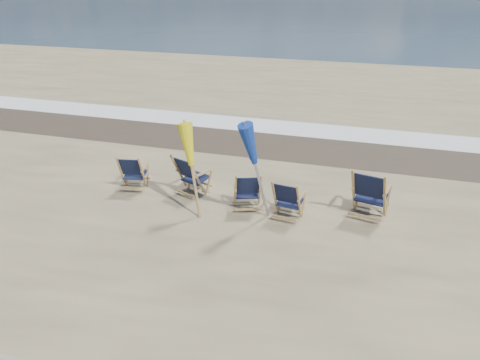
{
  "coord_description": "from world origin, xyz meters",
  "views": [
    {
      "loc": [
        2.34,
        -5.76,
        4.73
      ],
      "look_at": [
        0.0,
        2.2,
        0.9
      ],
      "focal_mm": 35.0,
      "sensor_mm": 36.0,
      "label": 1
    }
  ],
  "objects_px": {
    "beach_chair_1": "(197,179)",
    "umbrella_blue": "(259,144)",
    "beach_chair_4": "(384,198)",
    "umbrella_yellow": "(192,150)",
    "beach_chair_0": "(142,173)",
    "beach_chair_2": "(260,191)",
    "beach_chair_3": "(299,203)"
  },
  "relations": [
    {
      "from": "beach_chair_1",
      "to": "umbrella_yellow",
      "type": "distance_m",
      "value": 1.17
    },
    {
      "from": "beach_chair_3",
      "to": "umbrella_blue",
      "type": "xyz_separation_m",
      "value": [
        -0.79,
        -0.15,
        1.22
      ]
    },
    {
      "from": "beach_chair_4",
      "to": "umbrella_blue",
      "type": "distance_m",
      "value": 2.72
    },
    {
      "from": "beach_chair_1",
      "to": "beach_chair_4",
      "type": "bearing_deg",
      "value": -157.12
    },
    {
      "from": "beach_chair_2",
      "to": "beach_chair_3",
      "type": "distance_m",
      "value": 0.91
    },
    {
      "from": "beach_chair_0",
      "to": "umbrella_blue",
      "type": "distance_m",
      "value": 3.15
    },
    {
      "from": "umbrella_yellow",
      "to": "beach_chair_2",
      "type": "bearing_deg",
      "value": 23.06
    },
    {
      "from": "beach_chair_2",
      "to": "umbrella_yellow",
      "type": "xyz_separation_m",
      "value": [
        -1.25,
        -0.53,
        0.98
      ]
    },
    {
      "from": "umbrella_blue",
      "to": "beach_chair_0",
      "type": "bearing_deg",
      "value": 168.27
    },
    {
      "from": "umbrella_yellow",
      "to": "beach_chair_3",
      "type": "bearing_deg",
      "value": 6.7
    },
    {
      "from": "umbrella_yellow",
      "to": "beach_chair_1",
      "type": "bearing_deg",
      "value": 107.01
    },
    {
      "from": "beach_chair_2",
      "to": "beach_chair_4",
      "type": "distance_m",
      "value": 2.49
    },
    {
      "from": "beach_chair_2",
      "to": "umbrella_yellow",
      "type": "relative_size",
      "value": 0.46
    },
    {
      "from": "beach_chair_3",
      "to": "umbrella_blue",
      "type": "height_order",
      "value": "umbrella_blue"
    },
    {
      "from": "beach_chair_3",
      "to": "umbrella_yellow",
      "type": "xyz_separation_m",
      "value": [
        -2.12,
        -0.25,
        0.98
      ]
    },
    {
      "from": "beach_chair_3",
      "to": "beach_chair_2",
      "type": "bearing_deg",
      "value": -10.45
    },
    {
      "from": "beach_chair_1",
      "to": "umbrella_blue",
      "type": "bearing_deg",
      "value": -178.52
    },
    {
      "from": "beach_chair_3",
      "to": "beach_chair_4",
      "type": "bearing_deg",
      "value": -155.66
    },
    {
      "from": "beach_chair_1",
      "to": "umbrella_yellow",
      "type": "bearing_deg",
      "value": 128.94
    },
    {
      "from": "beach_chair_0",
      "to": "beach_chair_3",
      "type": "relative_size",
      "value": 0.99
    },
    {
      "from": "beach_chair_0",
      "to": "beach_chair_2",
      "type": "height_order",
      "value": "beach_chair_2"
    },
    {
      "from": "beach_chair_1",
      "to": "umbrella_yellow",
      "type": "xyz_separation_m",
      "value": [
        0.2,
        -0.66,
        0.94
      ]
    },
    {
      "from": "beach_chair_0",
      "to": "beach_chair_2",
      "type": "distance_m",
      "value": 2.78
    },
    {
      "from": "beach_chair_4",
      "to": "umbrella_yellow",
      "type": "bearing_deg",
      "value": 24.04
    },
    {
      "from": "umbrella_blue",
      "to": "beach_chair_3",
      "type": "bearing_deg",
      "value": 10.97
    },
    {
      "from": "beach_chair_0",
      "to": "umbrella_yellow",
      "type": "relative_size",
      "value": 0.46
    },
    {
      "from": "beach_chair_0",
      "to": "beach_chair_4",
      "type": "height_order",
      "value": "beach_chair_4"
    },
    {
      "from": "umbrella_blue",
      "to": "umbrella_yellow",
      "type": "bearing_deg",
      "value": -175.89
    },
    {
      "from": "beach_chair_4",
      "to": "beach_chair_1",
      "type": "bearing_deg",
      "value": 13.92
    },
    {
      "from": "beach_chair_2",
      "to": "beach_chair_3",
      "type": "height_order",
      "value": "beach_chair_3"
    },
    {
      "from": "beach_chair_0",
      "to": "beach_chair_2",
      "type": "xyz_separation_m",
      "value": [
        2.77,
        -0.15,
        0.0
      ]
    },
    {
      "from": "beach_chair_4",
      "to": "umbrella_yellow",
      "type": "height_order",
      "value": "umbrella_yellow"
    }
  ]
}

